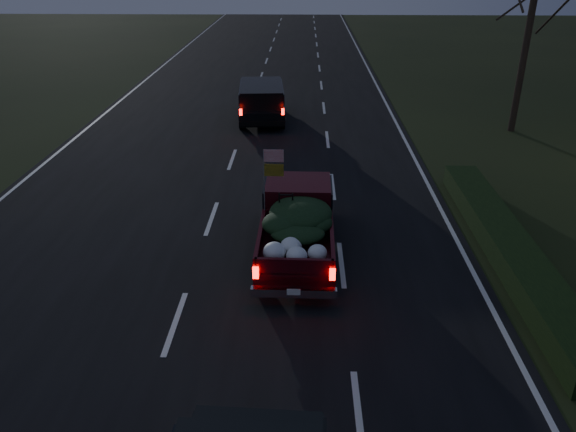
# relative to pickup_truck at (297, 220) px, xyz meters

# --- Properties ---
(ground) EXTENTS (120.00, 120.00, 0.00)m
(ground) POSITION_rel_pickup_truck_xyz_m (-2.49, -3.11, -0.92)
(ground) COLOR black
(ground) RESTS_ON ground
(road_asphalt) EXTENTS (14.00, 120.00, 0.02)m
(road_asphalt) POSITION_rel_pickup_truck_xyz_m (-2.49, -3.11, -0.91)
(road_asphalt) COLOR black
(road_asphalt) RESTS_ON ground
(hedge_row) EXTENTS (1.00, 10.00, 0.60)m
(hedge_row) POSITION_rel_pickup_truck_xyz_m (5.31, -0.11, -0.62)
(hedge_row) COLOR black
(hedge_row) RESTS_ON ground
(bare_tree_far) EXTENTS (3.60, 3.60, 7.00)m
(bare_tree_far) POSITION_rel_pickup_truck_xyz_m (9.01, 10.89, 4.31)
(bare_tree_far) COLOR black
(bare_tree_far) RESTS_ON ground
(pickup_truck) EXTENTS (1.86, 4.71, 2.46)m
(pickup_truck) POSITION_rel_pickup_truck_xyz_m (0.00, 0.00, 0.00)
(pickup_truck) COLOR #37070F
(pickup_truck) RESTS_ON ground
(lead_suv) EXTENTS (2.28, 4.76, 1.33)m
(lead_suv) POSITION_rel_pickup_truck_xyz_m (-1.77, 12.20, 0.09)
(lead_suv) COLOR black
(lead_suv) RESTS_ON ground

